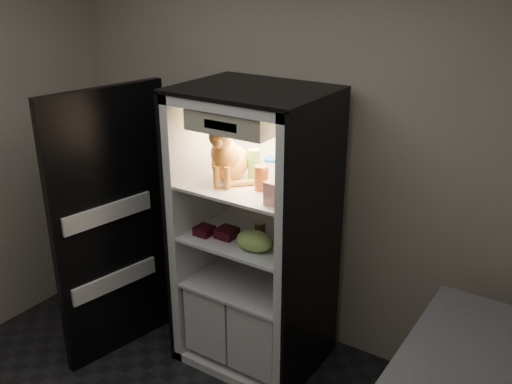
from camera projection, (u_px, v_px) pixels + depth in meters
room_shell at (72, 204)px, 2.35m from camera, size 3.60×3.60×3.60m
refrigerator at (257, 251)px, 3.73m from camera, size 0.90×0.72×1.88m
fridge_door at (114, 228)px, 3.78m from camera, size 0.22×0.87×1.85m
tabby_cat at (228, 157)px, 3.46m from camera, size 0.40×0.43×0.43m
parmesan_shaker at (254, 165)px, 3.51m from camera, size 0.08×0.08×0.20m
mayo_tub at (271, 167)px, 3.58m from camera, size 0.09×0.09×0.12m
salsa_jar at (262, 178)px, 3.37m from camera, size 0.09×0.09×0.15m
pepper_jar at (295, 175)px, 3.36m from camera, size 0.11×0.11×0.19m
cream_carton at (272, 193)px, 3.17m from camera, size 0.08×0.08×0.13m
soda_can_a at (290, 226)px, 3.60m from camera, size 0.06×0.06×0.12m
soda_can_b at (282, 237)px, 3.46m from camera, size 0.06×0.06×0.12m
soda_can_c at (279, 235)px, 3.47m from camera, size 0.07×0.07×0.13m
condiment_jar at (260, 229)px, 3.60m from camera, size 0.07×0.07×0.09m
grape_bag at (254, 241)px, 3.41m from camera, size 0.24×0.17×0.12m
berry_box_left at (204, 231)px, 3.61m from camera, size 0.11×0.11×0.05m
berry_box_right at (227, 233)px, 3.58m from camera, size 0.12×0.12×0.06m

